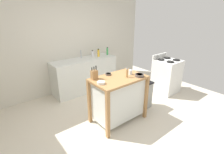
# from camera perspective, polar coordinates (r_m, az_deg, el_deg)

# --- Properties ---
(ground_plane) EXTENTS (6.01, 6.01, 0.00)m
(ground_plane) POSITION_cam_1_polar(r_m,az_deg,el_deg) (3.42, 2.84, -15.82)
(ground_plane) COLOR beige
(ground_plane) RESTS_ON ground
(wall_back) EXTENTS (5.01, 0.10, 2.60)m
(wall_back) POSITION_cam_1_polar(r_m,az_deg,el_deg) (4.64, -15.29, 11.08)
(wall_back) COLOR beige
(wall_back) RESTS_ON ground
(kitchen_island) EXTENTS (1.04, 0.64, 0.93)m
(kitchen_island) POSITION_cam_1_polar(r_m,az_deg,el_deg) (3.27, 2.22, -6.90)
(kitchen_island) COLOR #9E7042
(kitchen_island) RESTS_ON ground
(knife_block) EXTENTS (0.11, 0.09, 0.25)m
(knife_block) POSITION_cam_1_polar(r_m,az_deg,el_deg) (3.01, -6.14, 0.86)
(knife_block) COLOR #9E7042
(knife_block) RESTS_ON kitchen_island
(bowl_ceramic_small) EXTENTS (0.11, 0.11, 0.03)m
(bowl_ceramic_small) POSITION_cam_1_polar(r_m,az_deg,el_deg) (3.22, -1.25, 1.02)
(bowl_ceramic_small) COLOR #564C47
(bowl_ceramic_small) RESTS_ON kitchen_island
(bowl_stoneware_deep) EXTENTS (0.14, 0.14, 0.04)m
(bowl_stoneware_deep) POSITION_cam_1_polar(r_m,az_deg,el_deg) (2.82, -3.80, -1.94)
(bowl_stoneware_deep) COLOR silver
(bowl_stoneware_deep) RESTS_ON kitchen_island
(bowl_ceramic_wide) EXTENTS (0.17, 0.17, 0.05)m
(bowl_ceramic_wide) POSITION_cam_1_polar(r_m,az_deg,el_deg) (3.17, 9.42, 0.60)
(bowl_ceramic_wide) COLOR #564C47
(bowl_ceramic_wide) RESTS_ON kitchen_island
(drinking_cup) EXTENTS (0.07, 0.07, 0.09)m
(drinking_cup) POSITION_cam_1_polar(r_m,az_deg,el_deg) (3.26, 6.40, 1.66)
(drinking_cup) COLOR silver
(drinking_cup) RESTS_ON kitchen_island
(pepper_grinder) EXTENTS (0.04, 0.04, 0.18)m
(pepper_grinder) POSITION_cam_1_polar(r_m,az_deg,el_deg) (3.10, 5.15, 1.46)
(pepper_grinder) COLOR tan
(pepper_grinder) RESTS_ON kitchen_island
(trash_bin) EXTENTS (0.36, 0.28, 0.63)m
(trash_bin) POSITION_cam_1_polar(r_m,az_deg,el_deg) (3.85, 10.72, -6.06)
(trash_bin) COLOR gray
(trash_bin) RESTS_ON ground
(sink_counter) EXTENTS (1.77, 0.60, 0.90)m
(sink_counter) POSITION_cam_1_polar(r_m,az_deg,el_deg) (4.67, -9.35, 0.82)
(sink_counter) COLOR silver
(sink_counter) RESTS_ON ground
(sink_faucet) EXTENTS (0.02, 0.02, 0.22)m
(sink_faucet) POSITION_cam_1_polar(r_m,az_deg,el_deg) (4.63, -10.64, 7.77)
(sink_faucet) COLOR #B7BCC1
(sink_faucet) RESTS_ON sink_counter
(bottle_spray_cleaner) EXTENTS (0.05, 0.05, 0.23)m
(bottle_spray_cleaner) POSITION_cam_1_polar(r_m,az_deg,el_deg) (4.92, -1.61, 8.90)
(bottle_spray_cleaner) COLOR green
(bottle_spray_cleaner) RESTS_ON sink_counter
(bottle_dish_soap) EXTENTS (0.07, 0.07, 0.18)m
(bottle_dish_soap) POSITION_cam_1_polar(r_m,az_deg,el_deg) (4.77, -6.70, 8.03)
(bottle_dish_soap) COLOR white
(bottle_dish_soap) RESTS_ON sink_counter
(bottle_hand_soap) EXTENTS (0.06, 0.06, 0.22)m
(bottle_hand_soap) POSITION_cam_1_polar(r_m,az_deg,el_deg) (4.73, -4.69, 8.26)
(bottle_hand_soap) COLOR yellow
(bottle_hand_soap) RESTS_ON sink_counter
(stove) EXTENTS (0.60, 0.60, 1.02)m
(stove) POSITION_cam_1_polar(r_m,az_deg,el_deg) (4.73, 18.24, 0.36)
(stove) COLOR silver
(stove) RESTS_ON ground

